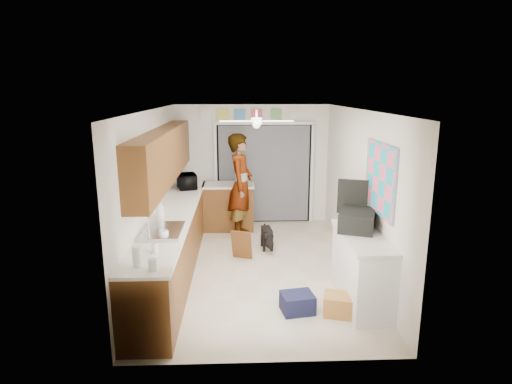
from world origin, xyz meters
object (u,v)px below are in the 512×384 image
object	(u,v)px
cup	(164,234)
dog	(267,237)
soap_bottle	(160,210)
cardboard_box	(341,305)
paper_towel_roll	(137,257)
suitcase	(357,220)
navy_crate	(297,303)
microwave	(187,181)
man	(241,186)

from	to	relation	value
cup	dog	bearing A→B (deg)	53.72
soap_bottle	dog	size ratio (longest dim) A/B	0.59
cup	cardboard_box	bearing A→B (deg)	-9.41
paper_towel_roll	suitcase	world-z (taller)	suitcase
dog	navy_crate	bearing A→B (deg)	-89.04
suitcase	navy_crate	world-z (taller)	suitcase
microwave	dog	world-z (taller)	microwave
cup	dog	world-z (taller)	cup
soap_bottle	navy_crate	xyz separation A→B (m)	(1.88, -1.01, -0.98)
cardboard_box	man	world-z (taller)	man
man	microwave	bearing A→B (deg)	95.39
soap_bottle	paper_towel_roll	bearing A→B (deg)	-88.24
paper_towel_roll	man	distance (m)	3.84
dog	cup	bearing A→B (deg)	-131.64
soap_bottle	cup	size ratio (longest dim) A/B	2.76
cup	dog	size ratio (longest dim) A/B	0.21
navy_crate	dog	bearing A→B (deg)	96.32
paper_towel_roll	cardboard_box	size ratio (longest dim) A/B	0.54
soap_bottle	man	world-z (taller)	man
paper_towel_roll	navy_crate	world-z (taller)	paper_towel_roll
microwave	dog	xyz separation A→B (m)	(1.49, -0.84, -0.86)
microwave	suitcase	world-z (taller)	microwave
navy_crate	paper_towel_roll	bearing A→B (deg)	-160.20
microwave	soap_bottle	size ratio (longest dim) A/B	1.54
cardboard_box	dog	size ratio (longest dim) A/B	0.77
paper_towel_roll	suitcase	xyz separation A→B (m)	(2.69, 1.16, 0.02)
cup	paper_towel_roll	size ratio (longest dim) A/B	0.52
suitcase	dog	bearing A→B (deg)	142.15
cup	man	xyz separation A→B (m)	(1.00, 2.73, 0.01)
microwave	cup	xyz separation A→B (m)	(0.03, -2.82, -0.09)
cardboard_box	man	bearing A→B (deg)	111.89
soap_bottle	cup	distance (m)	0.75
cardboard_box	dog	distance (m)	2.49
soap_bottle	cardboard_box	bearing A→B (deg)	-24.38
soap_bottle	microwave	bearing A→B (deg)	86.10
soap_bottle	paper_towel_roll	size ratio (longest dim) A/B	1.43
suitcase	dog	world-z (taller)	suitcase
microwave	paper_towel_roll	bearing A→B (deg)	162.40
man	dog	bearing A→B (deg)	-137.65
cardboard_box	navy_crate	distance (m)	0.55
suitcase	man	xyz separation A→B (m)	(-1.57, 2.50, -0.07)
paper_towel_roll	suitcase	size ratio (longest dim) A/B	0.37
soap_bottle	dog	world-z (taller)	soap_bottle
navy_crate	suitcase	bearing A→B (deg)	30.45
man	navy_crate	bearing A→B (deg)	-156.07
suitcase	navy_crate	bearing A→B (deg)	-129.59
suitcase	navy_crate	distance (m)	1.37
cup	suitcase	size ratio (longest dim) A/B	0.19
microwave	cup	bearing A→B (deg)	164.42
microwave	cardboard_box	size ratio (longest dim) A/B	1.19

